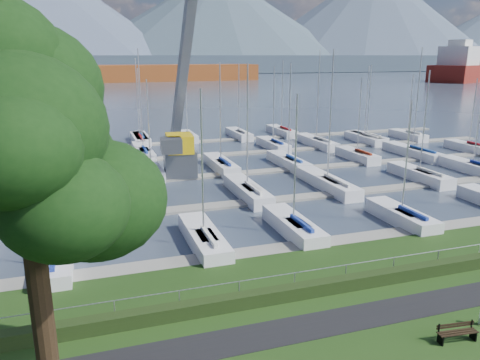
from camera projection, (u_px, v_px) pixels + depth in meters
name	position (u px, v px, depth m)	size (l,w,h in m)	color
path	(341.00, 321.00, 21.80)	(160.00, 2.00, 0.04)	black
water	(102.00, 78.00, 263.21)	(800.00, 540.00, 0.20)	#3C4758
hedge	(315.00, 288.00, 24.10)	(80.00, 0.70, 0.70)	#1F2F11
fence	(312.00, 270.00, 24.24)	(0.04, 0.04, 80.00)	#919299
foothill	(97.00, 64.00, 325.78)	(900.00, 80.00, 12.00)	#404E5D
mountains	(100.00, 12.00, 385.98)	(1190.00, 360.00, 115.00)	#41505F
docks	(198.00, 177.00, 48.47)	(90.00, 41.60, 0.25)	gray
bench_right	(457.00, 332.00, 20.16)	(1.84, 0.62, 0.85)	black
tree	(36.00, 136.00, 14.17)	(7.29, 8.31, 14.14)	black
crane	(181.00, 122.00, 48.47)	(5.07, 13.32, 22.35)	#595C60
cargo_ship_mid	(139.00, 74.00, 226.13)	(109.93, 22.58, 21.50)	brown
cargo_ship_east	(478.00, 72.00, 236.12)	(82.91, 49.71, 21.50)	maroon
sailboat_fleet	(179.00, 119.00, 50.37)	(75.44, 49.51, 13.47)	silver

